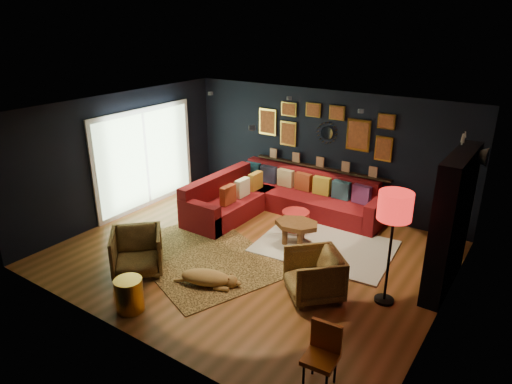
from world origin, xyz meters
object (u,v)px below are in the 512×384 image
Objects in this scene: sectional at (275,199)px; orange_chair at (323,350)px; floor_lamp at (395,211)px; armchair_right at (314,273)px; dog at (206,275)px; gold_stool at (129,295)px; coffee_table at (297,226)px; pouf at (296,220)px; armchair_left at (137,250)px.

orange_chair is at bearing -51.62° from sectional.
floor_lamp is (3.11, -1.86, 1.17)m from sectional.
dog is (-1.55, -0.71, -0.21)m from armchair_right.
gold_stool is at bearing -134.82° from dog.
gold_stool is 0.46× the size of dog.
armchair_right is 0.72× the size of dog.
coffee_table is 1.17× the size of armchair_right.
orange_chair reaches higher than gold_stool.
gold_stool is 1.22m from dog.
orange_chair reaches higher than dog.
armchair_right is at bearing -153.83° from floor_lamp.
pouf reaches higher than dog.
orange_chair is at bearing 5.66° from gold_stool.
sectional is 3.81m from floor_lamp.
floor_lamp reaches higher than sectional.
armchair_right is (1.37, -1.87, 0.19)m from pouf.
orange_chair is at bearing -14.53° from armchair_right.
sectional is 4.33× the size of orange_chair.
coffee_table is at bearing 157.17° from floor_lamp.
floor_lamp reaches higher than orange_chair.
armchair_left is 1.62× the size of gold_stool.
gold_stool is (-1.00, -3.14, -0.12)m from coffee_table.
pouf is at bearing 79.80° from gold_stool.
sectional reaches higher than armchair_left.
floor_lamp is 3.06m from dog.
dog is at bearing -93.82° from pouf.
pouf is at bearing 120.93° from coffee_table.
armchair_left is 4.14m from floor_lamp.
pouf is at bearing 65.17° from dog.
pouf is at bearing 149.09° from floor_lamp.
floor_lamp reaches higher than dog.
coffee_table is at bearing 8.66° from armchair_left.
armchair_left is at bearing -100.05° from sectional.
gold_stool is at bearing -179.11° from orange_chair.
gold_stool is at bearing -107.61° from coffee_table.
floor_lamp is (2.00, -0.84, 1.12)m from coffee_table.
floor_lamp reaches higher than armchair_left.
pouf is (0.78, -0.46, -0.11)m from sectional.
pouf is 3.76m from gold_stool.
dog is (0.61, -3.04, -0.13)m from sectional.
orange_chair reaches higher than pouf.
armchair_left is at bearing 131.50° from gold_stool.
dog is at bearing 66.20° from gold_stool.
armchair_right is at bearing 41.87° from gold_stool.
orange_chair is 0.71× the size of dog.
armchair_right reaches higher than gold_stool.
armchair_left is 3.69m from orange_chair.
floor_lamp reaches higher than pouf.
dog is at bearing 156.64° from orange_chair.
pouf is 3.21m from armchair_left.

